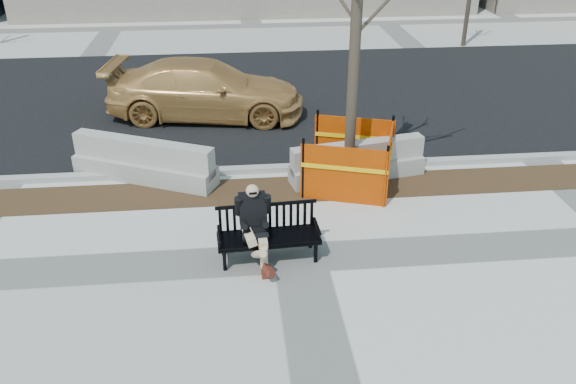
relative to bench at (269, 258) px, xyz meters
name	(u,v)px	position (x,y,z in m)	size (l,w,h in m)	color
ground	(300,257)	(0.55, -0.03, 0.00)	(120.00, 120.00, 0.00)	beige
mulch_strip	(286,189)	(0.55, 2.57, 0.00)	(40.00, 1.20, 0.02)	#47301C
asphalt_street	(266,96)	(0.55, 8.77, 0.00)	(60.00, 10.40, 0.01)	black
curb	(282,168)	(0.55, 3.52, 0.06)	(60.00, 0.25, 0.12)	#9E9B93
bench	(269,258)	(0.00, 0.00, 0.00)	(1.82, 0.65, 0.97)	black
seated_man	(255,258)	(-0.25, 0.04, 0.00)	(0.61, 1.01, 1.42)	black
tree_fence	(348,184)	(1.93, 2.70, 0.00)	(2.70, 2.70, 6.76)	#E54E00
sedan	(207,116)	(-1.23, 7.23, 0.00)	(2.19, 5.38, 1.56)	#C28B48
jersey_barrier_left	(146,179)	(-2.52, 3.38, 0.00)	(3.33, 0.67, 0.95)	#A09E96
jersey_barrier_right	(357,178)	(2.19, 2.98, 0.00)	(3.05, 0.61, 0.87)	#9B9991
far_tree_right	(463,46)	(8.77, 14.15, 0.00)	(1.92, 1.92, 5.17)	#403329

